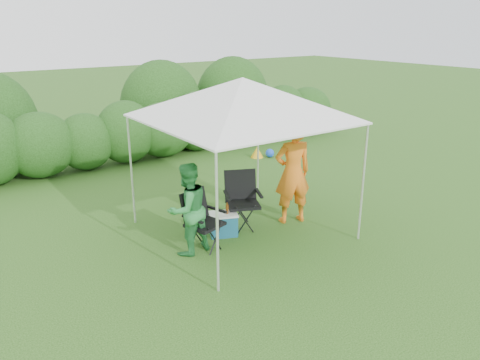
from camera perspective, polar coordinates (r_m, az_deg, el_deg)
ground at (r=8.48m, az=2.27°, el=-7.29°), size 70.00×70.00×0.00m
hedge at (r=13.26m, az=-13.32°, el=5.61°), size 15.09×1.53×1.80m
canopy at (r=8.12m, az=0.32°, el=9.84°), size 3.10×3.10×2.83m
chair_right at (r=8.82m, az=0.24°, el=-1.94°), size 0.81×0.79×1.07m
chair_left at (r=8.03m, az=-4.82°, el=-4.43°), size 0.73×0.69×1.01m
man at (r=8.94m, az=6.43°, el=0.92°), size 0.84×0.67×2.00m
woman at (r=7.77m, az=-6.39°, el=-3.54°), size 0.85×0.71×1.57m
cooler at (r=8.58m, az=-2.05°, el=-5.38°), size 0.61×0.53×0.42m
bottle at (r=8.46m, az=-1.59°, el=-3.43°), size 0.06×0.06×0.21m
lawn_toy at (r=13.51m, az=2.50°, el=3.38°), size 0.62×0.52×0.31m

